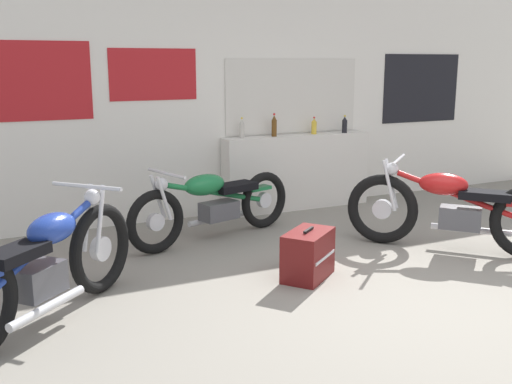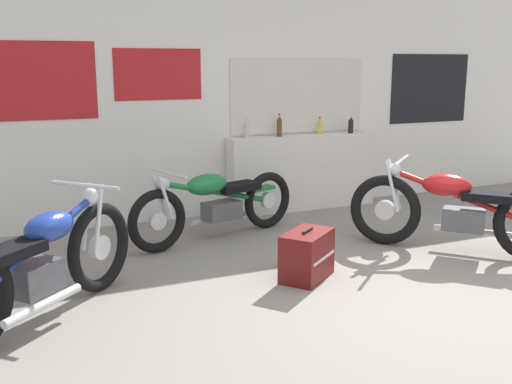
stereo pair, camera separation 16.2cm
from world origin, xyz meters
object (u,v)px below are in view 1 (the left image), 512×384
Objects in this scene: bottle_left_center at (274,126)px; bottle_right_center at (345,125)px; motorcycle_red at (454,209)px; motorcycle_green at (214,203)px; bottle_leftmost at (242,129)px; bottle_center at (314,126)px; hard_case_darkred at (308,255)px; motorcycle_blue at (45,266)px.

bottle_right_center is (1.01, -0.05, -0.03)m from bottle_left_center.
bottle_right_center is 0.14× the size of motorcycle_red.
bottle_right_center reaches higher than motorcycle_green.
bottle_leftmost reaches higher than bottle_right_center.
bottle_leftmost is at bearing 178.70° from bottle_center.
motorcycle_green is (-0.73, -0.88, -0.67)m from bottle_leftmost.
bottle_center reaches higher than motorcycle_red.
bottle_left_center reaches higher than motorcycle_green.
motorcycle_green is 1.49m from hard_case_darkred.
motorcycle_blue is 2.19m from hard_case_darkred.
bottle_leftmost is 1.01m from bottle_center.
motorcycle_blue is (-3.87, -0.03, 0.01)m from motorcycle_red.
motorcycle_green is at bearing -129.69° from bottle_leftmost.
bottle_left_center is 1.25× the size of bottle_right_center.
bottle_left_center reaches higher than bottle_center.
bottle_left_center reaches higher than hard_case_darkred.
hard_case_darkred is at bearing -77.88° from motorcycle_green.
bottle_right_center is 0.38× the size of hard_case_darkred.
bottle_right_center is (1.44, -0.08, -0.01)m from bottle_leftmost.
bottle_leftmost is at bearing 119.22° from motorcycle_red.
hard_case_darkred is at bearing -0.30° from motorcycle_blue.
motorcycle_green is (-1.15, -0.85, -0.68)m from bottle_left_center.
bottle_left_center is 3.84m from motorcycle_blue.
motorcycle_green reaches higher than hard_case_darkred.
bottle_leftmost reaches higher than hard_case_darkred.
bottle_left_center is at bearing 36.26° from motorcycle_green.
hard_case_darkred is (-1.86, -2.24, -0.84)m from bottle_right_center.
bottle_left_center is 0.17× the size of motorcycle_red.
motorcycle_blue is (-3.02, -2.28, -0.64)m from bottle_left_center.
motorcycle_red is (0.27, -2.26, -0.62)m from bottle_center.
bottle_center is at bearing 32.44° from motorcycle_blue.
bottle_left_center is at bearing 110.67° from motorcycle_red.
hard_case_darkred is at bearing -110.22° from bottle_left_center.
bottle_leftmost reaches higher than motorcycle_blue.
bottle_center is 4.31m from motorcycle_blue.
bottle_left_center is 0.58m from bottle_center.
motorcycle_green is (-2.00, 1.40, -0.03)m from motorcycle_red.
motorcycle_blue is at bearing 179.70° from hard_case_darkred.
bottle_center is at bearing 58.22° from hard_case_darkred.
bottle_center is 0.36× the size of hard_case_darkred.
hard_case_darkred is (-0.84, -2.29, -0.87)m from bottle_left_center.
bottle_right_center is at bearing 20.24° from motorcycle_green.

